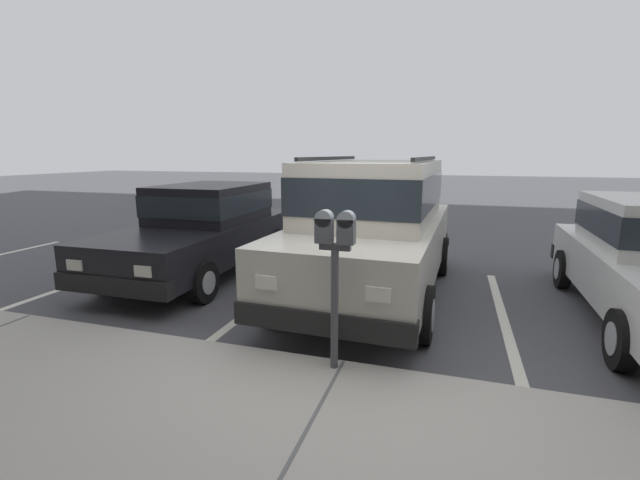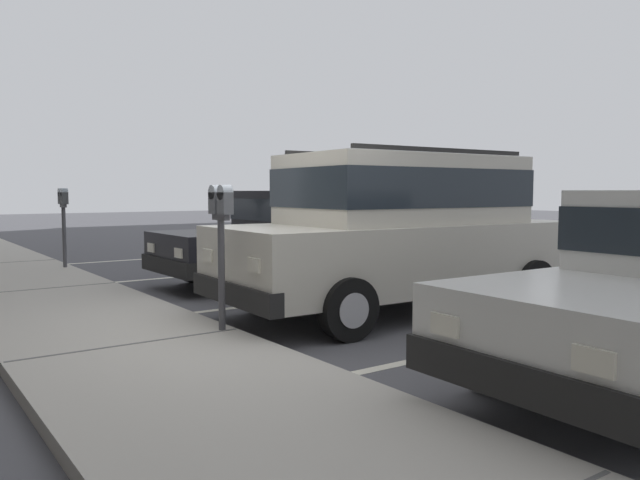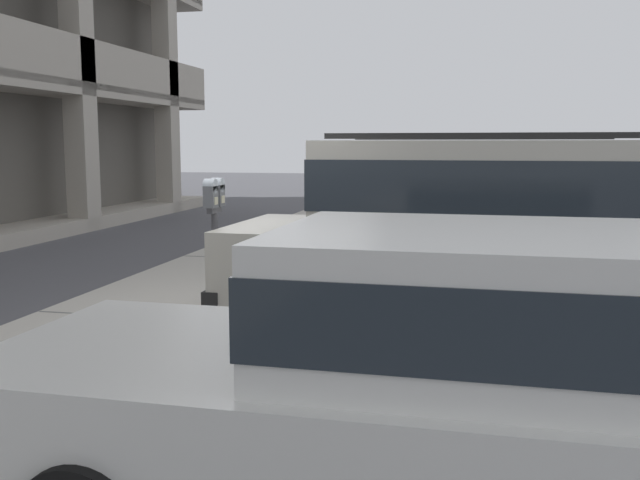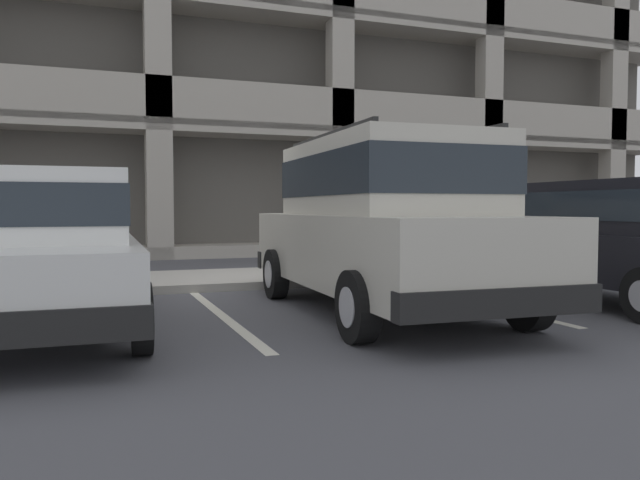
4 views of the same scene
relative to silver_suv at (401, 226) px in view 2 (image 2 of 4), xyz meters
The scene contains 7 objects.
ground_plane 2.50m from the silver_suv, 94.45° to the left, with size 80.00×80.00×0.10m.
sidewalk 3.67m from the silver_suv, 92.81° to the left, with size 40.00×2.20×0.12m.
parking_stall_lines 1.99m from the silver_suv, 29.66° to the left, with size 13.06×4.80×0.01m.
silver_suv is the anchor object (origin of this frame).
dark_hatchback 3.09m from the silver_suv, ahead, with size 1.88×4.50×1.54m.
parking_meter_near 2.58m from the silver_suv, 92.55° to the left, with size 0.35×0.12×1.48m.
parking_meter_far 6.86m from the silver_suv, 22.13° to the left, with size 0.35×0.12×1.47m.
Camera 2 is at (-5.64, 3.17, 1.53)m, focal length 35.00 mm.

